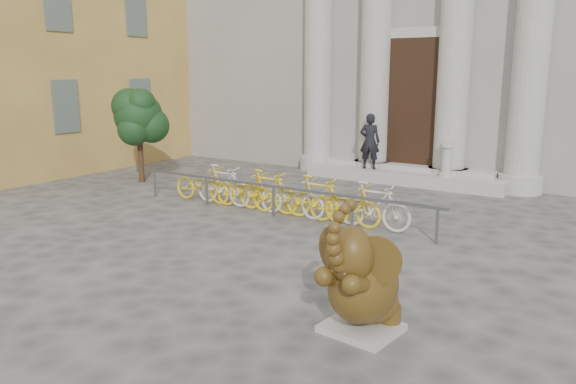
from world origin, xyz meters
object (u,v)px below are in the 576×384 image
Objects in this scene: elephant_statue at (361,284)px; bike_rack at (279,193)px; tree at (139,117)px; pedestrian at (370,141)px.

elephant_statue is 0.22× the size of bike_rack.
tree is at bearing 157.66° from elephant_statue.
elephant_statue is at bearing -46.44° from bike_rack.
bike_rack is at bearing -9.66° from tree.
elephant_statue is at bearing -28.82° from tree.
elephant_statue is 0.64× the size of tree.
tree is (-9.81, 5.40, 1.29)m from elephant_statue.
bike_rack is 4.91m from pedestrian.
pedestrian is (0.01, 4.86, 0.69)m from bike_rack.
bike_rack is 4.80× the size of pedestrian.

